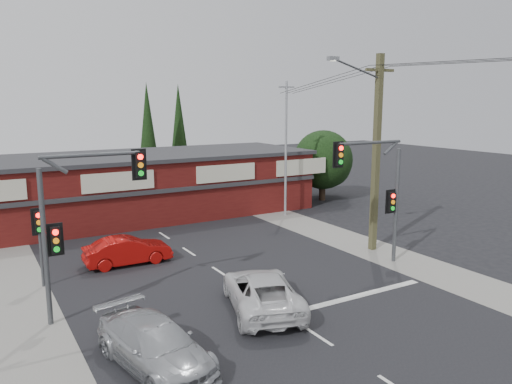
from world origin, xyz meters
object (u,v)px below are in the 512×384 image
white_suv (262,291)px  red_sedan (128,251)px  silver_suv (155,345)px  shop_building (118,186)px  utility_pole (375,147)px

white_suv → red_sedan: (-2.80, 7.76, -0.05)m
silver_suv → shop_building: bearing=67.4°
red_sedan → utility_pole: (11.64, -4.13, 4.73)m
white_suv → shop_building: bearing=-69.9°
red_sedan → shop_building: bearing=-11.9°
shop_building → white_suv: bearing=-88.3°
silver_suv → utility_pole: bearing=12.0°
red_sedan → shop_building: 10.23m
shop_building → red_sedan: bearing=-103.0°
utility_pole → shop_building: bearing=123.8°
white_suv → utility_pole: utility_pole is taller
silver_suv → shop_building: shop_building is taller
red_sedan → utility_pole: 13.22m
white_suv → shop_building: size_ratio=0.19×
red_sedan → shop_building: shop_building is taller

